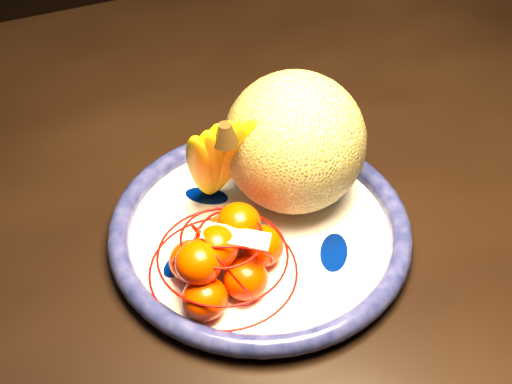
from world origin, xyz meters
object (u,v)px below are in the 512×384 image
cantaloupe (294,142)px  banana_bunch (216,157)px  dining_table (124,248)px  mandarin_bag (223,257)px  fruit_bowl (260,232)px

cantaloupe → banana_bunch: (-0.09, 0.02, -0.00)m
dining_table → banana_bunch: bearing=-32.6°
cantaloupe → banana_bunch: bearing=167.4°
cantaloupe → mandarin_bag: cantaloupe is taller
dining_table → mandarin_bag: mandarin_bag is taller
fruit_bowl → mandarin_bag: mandarin_bag is taller
dining_table → mandarin_bag: (0.06, -0.18, 0.13)m
cantaloupe → banana_bunch: size_ratio=1.02×
fruit_bowl → mandarin_bag: (-0.07, -0.04, 0.03)m
mandarin_bag → cantaloupe: bearing=30.9°
banana_bunch → mandarin_bag: bearing=-109.1°
dining_table → fruit_bowl: fruit_bowl is taller
fruit_bowl → banana_bunch: size_ratio=2.15×
dining_table → mandarin_bag: size_ratio=8.39×
fruit_bowl → banana_bunch: 0.10m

